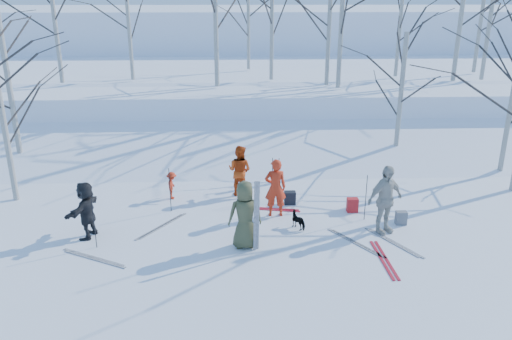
{
  "coord_description": "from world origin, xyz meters",
  "views": [
    {
      "loc": [
        -0.59,
        -12.02,
        6.03
      ],
      "look_at": [
        0.0,
        1.5,
        1.3
      ],
      "focal_mm": 35.0,
      "sensor_mm": 36.0,
      "label": 1
    }
  ],
  "objects_px": {
    "skier_cream_east": "(385,200)",
    "skier_olive_center": "(245,215)",
    "backpack_grey": "(401,218)",
    "skier_redor_behind": "(240,171)",
    "skier_red_seated": "(172,186)",
    "backpack_dark": "(290,198)",
    "dog": "(299,220)",
    "skier_grey_west": "(86,210)",
    "backpack_red": "(352,205)",
    "skier_red_north": "(275,188)"
  },
  "relations": [
    {
      "from": "skier_cream_east",
      "to": "skier_grey_west",
      "type": "xyz_separation_m",
      "value": [
        -7.84,
        0.07,
        -0.17
      ]
    },
    {
      "from": "skier_red_north",
      "to": "skier_red_seated",
      "type": "xyz_separation_m",
      "value": [
        -3.12,
        1.41,
        -0.42
      ]
    },
    {
      "from": "skier_olive_center",
      "to": "skier_red_seated",
      "type": "xyz_separation_m",
      "value": [
        -2.22,
        3.29,
        -0.44
      ]
    },
    {
      "from": "backpack_dark",
      "to": "dog",
      "type": "bearing_deg",
      "value": -87.84
    },
    {
      "from": "skier_red_north",
      "to": "dog",
      "type": "distance_m",
      "value": 1.22
    },
    {
      "from": "skier_grey_west",
      "to": "dog",
      "type": "height_order",
      "value": "skier_grey_west"
    },
    {
      "from": "backpack_grey",
      "to": "backpack_dark",
      "type": "distance_m",
      "value": 3.33
    },
    {
      "from": "skier_olive_center",
      "to": "backpack_red",
      "type": "xyz_separation_m",
      "value": [
        3.21,
        2.04,
        -0.67
      ]
    },
    {
      "from": "skier_red_north",
      "to": "backpack_red",
      "type": "xyz_separation_m",
      "value": [
        2.3,
        0.15,
        -0.65
      ]
    },
    {
      "from": "skier_olive_center",
      "to": "skier_red_north",
      "type": "relative_size",
      "value": 1.03
    },
    {
      "from": "skier_grey_west",
      "to": "backpack_dark",
      "type": "height_order",
      "value": "skier_grey_west"
    },
    {
      "from": "skier_olive_center",
      "to": "backpack_grey",
      "type": "height_order",
      "value": "skier_olive_center"
    },
    {
      "from": "backpack_red",
      "to": "backpack_grey",
      "type": "height_order",
      "value": "backpack_red"
    },
    {
      "from": "skier_redor_behind",
      "to": "backpack_red",
      "type": "relative_size",
      "value": 3.9
    },
    {
      "from": "skier_red_north",
      "to": "backpack_grey",
      "type": "xyz_separation_m",
      "value": [
        3.46,
        -0.76,
        -0.67
      ]
    },
    {
      "from": "skier_olive_center",
      "to": "backpack_red",
      "type": "height_order",
      "value": "skier_olive_center"
    },
    {
      "from": "skier_red_seated",
      "to": "backpack_grey",
      "type": "distance_m",
      "value": 6.94
    },
    {
      "from": "skier_olive_center",
      "to": "skier_red_north",
      "type": "xyz_separation_m",
      "value": [
        0.91,
        1.88,
        -0.02
      ]
    },
    {
      "from": "backpack_dark",
      "to": "skier_red_north",
      "type": "bearing_deg",
      "value": -122.64
    },
    {
      "from": "skier_olive_center",
      "to": "backpack_dark",
      "type": "relative_size",
      "value": 4.39
    },
    {
      "from": "backpack_grey",
      "to": "dog",
      "type": "bearing_deg",
      "value": -177.74
    },
    {
      "from": "skier_olive_center",
      "to": "skier_cream_east",
      "type": "height_order",
      "value": "skier_cream_east"
    },
    {
      "from": "skier_grey_west",
      "to": "skier_olive_center",
      "type": "bearing_deg",
      "value": 94.1
    },
    {
      "from": "skier_redor_behind",
      "to": "backpack_dark",
      "type": "relative_size",
      "value": 4.09
    },
    {
      "from": "skier_grey_west",
      "to": "backpack_dark",
      "type": "relative_size",
      "value": 3.85
    },
    {
      "from": "skier_redor_behind",
      "to": "dog",
      "type": "height_order",
      "value": "skier_redor_behind"
    },
    {
      "from": "backpack_red",
      "to": "skier_red_north",
      "type": "bearing_deg",
      "value": -176.15
    },
    {
      "from": "skier_red_seated",
      "to": "backpack_dark",
      "type": "bearing_deg",
      "value": -98.56
    },
    {
      "from": "skier_redor_behind",
      "to": "backpack_grey",
      "type": "relative_size",
      "value": 4.31
    },
    {
      "from": "skier_olive_center",
      "to": "dog",
      "type": "bearing_deg",
      "value": -152.36
    },
    {
      "from": "skier_redor_behind",
      "to": "backpack_dark",
      "type": "distance_m",
      "value": 1.84
    },
    {
      "from": "skier_redor_behind",
      "to": "skier_red_seated",
      "type": "height_order",
      "value": "skier_redor_behind"
    },
    {
      "from": "skier_cream_east",
      "to": "skier_grey_west",
      "type": "height_order",
      "value": "skier_cream_east"
    },
    {
      "from": "skier_red_north",
      "to": "skier_red_seated",
      "type": "relative_size",
      "value": 1.96
    },
    {
      "from": "skier_olive_center",
      "to": "backpack_grey",
      "type": "distance_m",
      "value": 4.57
    },
    {
      "from": "skier_cream_east",
      "to": "backpack_dark",
      "type": "bearing_deg",
      "value": 113.48
    },
    {
      "from": "skier_redor_behind",
      "to": "backpack_grey",
      "type": "xyz_separation_m",
      "value": [
        4.46,
        -2.39,
        -0.63
      ]
    },
    {
      "from": "skier_grey_west",
      "to": "backpack_red",
      "type": "relative_size",
      "value": 3.67
    },
    {
      "from": "skier_redor_behind",
      "to": "skier_red_seated",
      "type": "bearing_deg",
      "value": 34.22
    },
    {
      "from": "skier_redor_behind",
      "to": "skier_grey_west",
      "type": "bearing_deg",
      "value": 62.69
    },
    {
      "from": "backpack_grey",
      "to": "skier_redor_behind",
      "type": "bearing_deg",
      "value": 151.85
    },
    {
      "from": "skier_red_seated",
      "to": "backpack_grey",
      "type": "relative_size",
      "value": 2.3
    },
    {
      "from": "skier_grey_west",
      "to": "skier_red_seated",
      "type": "bearing_deg",
      "value": 157.41
    },
    {
      "from": "skier_cream_east",
      "to": "dog",
      "type": "distance_m",
      "value": 2.36
    },
    {
      "from": "skier_olive_center",
      "to": "backpack_dark",
      "type": "height_order",
      "value": "skier_olive_center"
    },
    {
      "from": "skier_cream_east",
      "to": "skier_olive_center",
      "type": "bearing_deg",
      "value": 165.19
    },
    {
      "from": "backpack_grey",
      "to": "skier_cream_east",
      "type": "bearing_deg",
      "value": -144.91
    },
    {
      "from": "dog",
      "to": "backpack_red",
      "type": "height_order",
      "value": "dog"
    },
    {
      "from": "skier_grey_west",
      "to": "dog",
      "type": "relative_size",
      "value": 2.75
    },
    {
      "from": "backpack_red",
      "to": "backpack_grey",
      "type": "bearing_deg",
      "value": -38.05
    }
  ]
}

